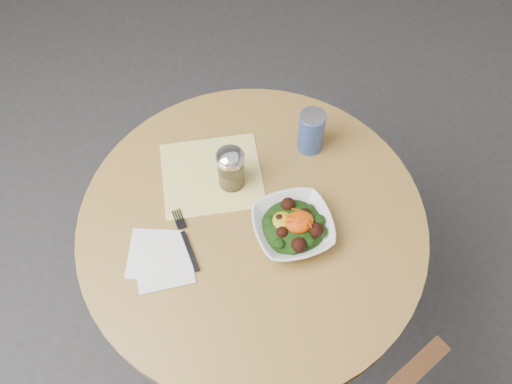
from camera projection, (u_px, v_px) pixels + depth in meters
ground at (253, 318)px, 2.10m from camera, size 6.00×6.00×0.00m
table at (253, 255)px, 1.63m from camera, size 0.90×0.90×0.75m
cloth_napkin at (212, 175)px, 1.53m from camera, size 0.30×0.28×0.00m
paper_napkins at (160, 259)px, 1.40m from camera, size 0.18×0.19×0.00m
salad_bowl at (293, 227)px, 1.42m from camera, size 0.21×0.21×0.07m
fork at (185, 237)px, 1.43m from camera, size 0.03×0.18×0.00m
spice_shaker at (231, 169)px, 1.47m from camera, size 0.07×0.07×0.13m
beverage_can at (311, 131)px, 1.53m from camera, size 0.07×0.07×0.14m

